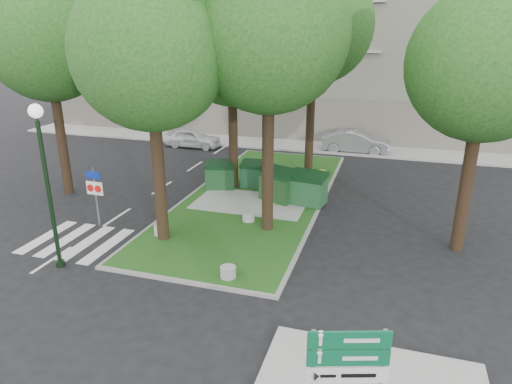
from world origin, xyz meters
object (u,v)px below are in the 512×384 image
at_px(bollard_right, 228,272).
at_px(street_lamp, 45,169).
at_px(tree_median_mid, 234,43).
at_px(bollard_mid, 248,217).
at_px(directional_sign, 346,377).
at_px(tree_street_left, 48,27).
at_px(tree_street_right, 491,48).
at_px(car_silver, 356,142).
at_px(bollard_left, 162,229).
at_px(dumpster_b, 255,174).
at_px(dumpster_c, 279,185).
at_px(tree_median_near_left, 152,37).
at_px(traffic_sign_pole, 95,189).
at_px(car_white, 193,138).
at_px(tree_median_near_right, 272,15).
at_px(dumpster_d, 308,189).
at_px(litter_bin, 322,178).
at_px(dumpster_a, 220,175).
at_px(tree_median_far, 317,12).

height_order(bollard_right, street_lamp, street_lamp).
xyz_separation_m(tree_median_mid, bollard_mid, (1.97, -4.06, -6.68)).
bearing_deg(directional_sign, tree_street_left, 124.79).
height_order(tree_street_right, street_lamp, tree_street_right).
distance_m(tree_median_mid, tree_street_left, 8.11).
distance_m(street_lamp, car_silver, 20.16).
bearing_deg(bollard_right, bollard_left, 147.40).
bearing_deg(dumpster_b, dumpster_c, -47.78).
bearing_deg(tree_median_near_left, bollard_right, -32.37).
distance_m(traffic_sign_pole, car_white, 13.37).
bearing_deg(tree_median_near_right, dumpster_d, 73.72).
xyz_separation_m(tree_median_near_right, bollard_mid, (-1.03, 0.44, -7.68)).
height_order(dumpster_c, street_lamp, street_lamp).
relative_size(tree_median_near_right, tree_median_mid, 1.15).
bearing_deg(car_silver, litter_bin, 172.59).
bearing_deg(litter_bin, tree_street_left, -159.70).
distance_m(bollard_right, directional_sign, 7.13).
bearing_deg(tree_median_near_left, bollard_mid, 44.66).
xyz_separation_m(tree_median_near_left, dumpster_a, (-0.15, 6.03, -6.55)).
relative_size(tree_street_left, street_lamp, 2.02).
xyz_separation_m(bollard_right, car_white, (-8.36, 15.71, 0.34)).
relative_size(dumpster_a, dumpster_c, 0.88).
bearing_deg(bollard_right, dumpster_b, 101.59).
distance_m(tree_median_far, dumpster_b, 8.38).
relative_size(tree_street_right, dumpster_c, 5.27).
relative_size(dumpster_d, bollard_right, 3.47).
height_order(tree_median_mid, bollard_mid, tree_median_mid).
relative_size(tree_median_mid, bollard_mid, 19.66).
distance_m(dumpster_c, car_white, 11.75).
bearing_deg(street_lamp, dumpster_c, 55.37).
bearing_deg(car_white, traffic_sign_pole, -172.14).
height_order(bollard_mid, traffic_sign_pole, traffic_sign_pole).
distance_m(tree_median_near_left, tree_median_mid, 6.53).
xyz_separation_m(dumpster_d, traffic_sign_pole, (-7.67, -4.68, 0.75)).
bearing_deg(tree_median_far, bollard_right, -92.24).
height_order(bollard_left, litter_bin, litter_bin).
distance_m(dumpster_a, dumpster_d, 4.65).
xyz_separation_m(tree_street_left, bollard_left, (6.69, -3.28, -7.33)).
bearing_deg(tree_median_mid, tree_median_far, 43.15).
height_order(tree_median_far, traffic_sign_pole, tree_median_far).
relative_size(tree_median_mid, tree_median_far, 0.84).
distance_m(tree_median_near_left, tree_street_right, 10.80).
bearing_deg(tree_median_far, tree_median_mid, -136.85).
relative_size(tree_street_right, dumpster_d, 5.76).
bearing_deg(litter_bin, bollard_left, -123.03).
bearing_deg(tree_median_mid, directional_sign, -63.66).
xyz_separation_m(litter_bin, street_lamp, (-7.11, -10.64, 2.92)).
bearing_deg(directional_sign, dumpster_a, 101.47).
bearing_deg(bollard_right, directional_sign, -52.56).
bearing_deg(bollard_right, dumpster_a, 112.81).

